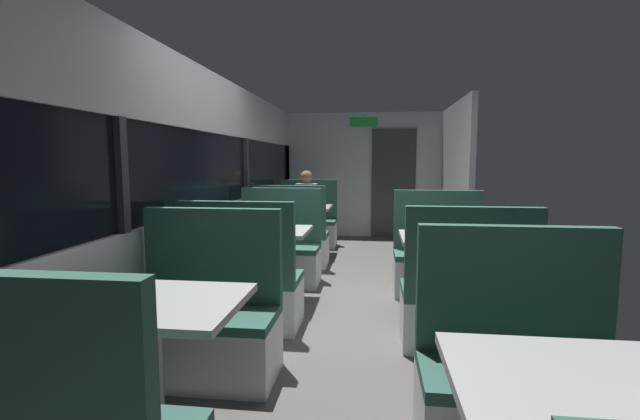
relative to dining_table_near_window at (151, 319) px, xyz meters
name	(u,v)px	position (x,y,z in m)	size (l,w,h in m)	color
ground_plane	(352,311)	(0.89, 2.09, -0.65)	(3.30, 9.20, 0.02)	#514F4C
carriage_window_panel_left	(202,193)	(-0.56, 2.09, 0.47)	(0.09, 8.48, 2.30)	#B2B2B7
carriage_end_bulkhead	(367,176)	(0.95, 6.28, 0.50)	(2.90, 0.11, 2.30)	#B2B2B7
carriage_aisle_panel_right	(455,178)	(2.34, 5.09, 0.51)	(0.08, 2.40, 2.30)	#B2B2B7
dining_table_near_window	(151,319)	(0.00, 0.00, 0.00)	(0.90, 0.70, 0.74)	#9E9EA3
bench_near_window_facing_entry	(206,327)	(0.00, 0.70, -0.31)	(0.95, 0.50, 1.10)	silver
dining_table_mid_window	(264,239)	(0.00, 2.25, 0.00)	(0.90, 0.70, 0.74)	#9E9EA3
bench_mid_window_facing_end	(244,290)	(0.00, 1.55, -0.31)	(0.95, 0.50, 1.10)	silver
bench_mid_window_facing_entry	(279,255)	(0.00, 2.95, -0.31)	(0.95, 0.50, 1.10)	silver
dining_table_far_window	(301,213)	(0.00, 4.50, 0.00)	(0.90, 0.70, 0.74)	#9E9EA3
bench_far_window_facing_end	(292,242)	(0.00, 3.80, -0.31)	(0.95, 0.50, 1.10)	silver
bench_far_window_facing_entry	(308,226)	(0.00, 5.20, -0.31)	(0.95, 0.50, 1.10)	silver
dining_table_front_aisle	(598,413)	(1.79, -0.60, 0.00)	(0.90, 0.70, 0.74)	#9E9EA3
bench_front_aisle_facing_entry	(520,391)	(1.79, 0.10, -0.31)	(0.95, 0.50, 1.10)	silver
dining_table_rear_aisle	(451,247)	(1.79, 2.05, 0.00)	(0.90, 0.70, 0.74)	#9E9EA3
bench_rear_aisle_facing_end	(466,306)	(1.79, 1.35, -0.31)	(0.95, 0.50, 1.10)	silver
bench_rear_aisle_facing_entry	(439,263)	(1.79, 2.75, -0.31)	(0.95, 0.50, 1.10)	silver
seated_passenger	(307,215)	(0.00, 5.13, -0.10)	(0.47, 0.55, 1.26)	#26262D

